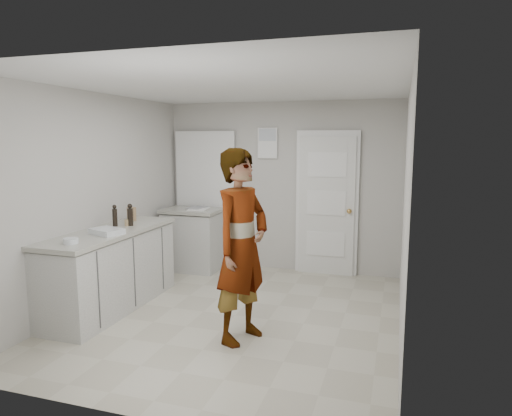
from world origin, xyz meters
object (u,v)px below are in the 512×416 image
(egg_bowl, at_px, (71,241))
(oil_cruet_a, at_px, (130,215))
(person, at_px, (242,246))
(cake_mix_box, at_px, (132,214))
(baking_dish, at_px, (107,232))
(spice_jar, at_px, (127,223))
(oil_cruet_b, at_px, (115,216))

(egg_bowl, bearing_deg, oil_cruet_a, 88.73)
(person, height_order, cake_mix_box, person)
(cake_mix_box, height_order, baking_dish, cake_mix_box)
(egg_bowl, bearing_deg, spice_jar, 90.64)
(person, height_order, egg_bowl, person)
(person, bearing_deg, cake_mix_box, 81.74)
(person, height_order, baking_dish, person)
(oil_cruet_a, distance_m, baking_dish, 0.52)
(oil_cruet_b, height_order, baking_dish, oil_cruet_b)
(spice_jar, relative_size, oil_cruet_a, 0.29)
(person, distance_m, oil_cruet_a, 1.77)
(person, height_order, oil_cruet_a, person)
(oil_cruet_b, relative_size, baking_dish, 0.64)
(oil_cruet_a, bearing_deg, oil_cruet_b, -150.17)
(oil_cruet_a, xyz_separation_m, egg_bowl, (-0.02, -1.02, -0.10))
(person, height_order, oil_cruet_b, person)
(oil_cruet_b, bearing_deg, baking_dish, -66.43)
(person, distance_m, spice_jar, 1.78)
(oil_cruet_a, height_order, oil_cruet_b, oil_cruet_a)
(person, distance_m, baking_dish, 1.61)
(baking_dish, bearing_deg, oil_cruet_a, 93.57)
(egg_bowl, bearing_deg, cake_mix_box, 96.60)
(cake_mix_box, bearing_deg, spice_jar, -67.12)
(oil_cruet_a, distance_m, egg_bowl, 1.02)
(person, xyz_separation_m, oil_cruet_a, (-1.64, 0.65, 0.12))
(spice_jar, relative_size, oil_cruet_b, 0.30)
(spice_jar, bearing_deg, oil_cruet_b, -153.38)
(oil_cruet_b, height_order, egg_bowl, oil_cruet_b)
(baking_dish, bearing_deg, egg_bowl, -96.13)
(spice_jar, xyz_separation_m, oil_cruet_a, (0.03, 0.03, 0.09))
(cake_mix_box, bearing_deg, oil_cruet_a, -60.19)
(baking_dish, xyz_separation_m, egg_bowl, (-0.05, -0.51, 0.00))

